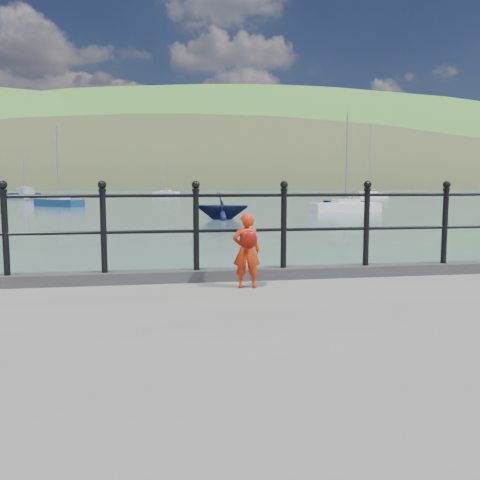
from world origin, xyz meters
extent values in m
plane|color=#2D4251|center=(0.00, 0.00, 0.00)|extent=(600.00, 600.00, 0.00)
cube|color=#28282B|center=(0.00, -0.15, 1.07)|extent=(60.00, 0.30, 0.15)
cylinder|color=black|center=(0.00, -0.15, 1.67)|extent=(18.00, 0.04, 0.04)
cylinder|color=black|center=(0.00, -0.15, 2.15)|extent=(18.00, 0.04, 0.04)
cylinder|color=black|center=(-3.00, -0.15, 1.67)|extent=(0.08, 0.08, 1.05)
sphere|color=black|center=(-3.00, -0.15, 2.29)|extent=(0.11, 0.11, 0.11)
cylinder|color=black|center=(-1.80, -0.15, 1.67)|extent=(0.08, 0.08, 1.05)
sphere|color=black|center=(-1.80, -0.15, 2.29)|extent=(0.11, 0.11, 0.11)
cylinder|color=black|center=(-0.60, -0.15, 1.67)|extent=(0.08, 0.08, 1.05)
sphere|color=black|center=(-0.60, -0.15, 2.29)|extent=(0.11, 0.11, 0.11)
cylinder|color=black|center=(0.60, -0.15, 1.67)|extent=(0.08, 0.08, 1.05)
sphere|color=black|center=(0.60, -0.15, 2.29)|extent=(0.11, 0.11, 0.11)
cylinder|color=black|center=(1.80, -0.15, 1.67)|extent=(0.08, 0.08, 1.05)
sphere|color=black|center=(1.80, -0.15, 2.29)|extent=(0.11, 0.11, 0.11)
cylinder|color=black|center=(3.00, -0.15, 1.67)|extent=(0.08, 0.08, 1.05)
sphere|color=black|center=(3.00, -0.15, 2.29)|extent=(0.11, 0.11, 0.11)
ellipsoid|color=#333A21|center=(20.00, 195.00, -15.40)|extent=(400.00, 100.00, 88.00)
ellipsoid|color=#387026|center=(60.00, 255.00, -27.30)|extent=(600.00, 180.00, 156.00)
cube|color=silver|center=(-35.00, 181.00, 3.00)|extent=(9.00, 6.00, 6.00)
cube|color=#4C4744|center=(-35.00, 181.00, 7.00)|extent=(9.50, 6.50, 2.00)
cube|color=silver|center=(-12.00, 181.00, 3.00)|extent=(9.00, 6.00, 6.00)
cube|color=#4C4744|center=(-12.00, 181.00, 7.00)|extent=(9.50, 6.50, 2.00)
cube|color=silver|center=(18.00, 181.00, 3.00)|extent=(9.00, 6.00, 6.00)
cube|color=#4C4744|center=(18.00, 181.00, 7.00)|extent=(9.50, 6.50, 2.00)
cube|color=silver|center=(45.00, 181.00, 3.00)|extent=(9.00, 6.00, 6.00)
cube|color=#4C4744|center=(45.00, 181.00, 7.00)|extent=(9.50, 6.50, 2.00)
imported|color=red|center=(-0.02, -0.70, 1.47)|extent=(0.36, 0.26, 0.94)
ellipsoid|color=red|center=(-0.02, -0.83, 1.62)|extent=(0.22, 0.11, 0.23)
imported|color=navy|center=(16.10, 37.37, 0.52)|extent=(5.29, 6.05, 1.04)
imported|color=white|center=(-17.59, 62.34, 0.97)|extent=(2.09, 5.08, 1.93)
imported|color=black|center=(3.00, 25.19, 0.86)|extent=(3.79, 3.44, 1.72)
cube|color=silver|center=(0.59, 87.59, 0.25)|extent=(5.03, 4.23, 0.90)
cube|color=beige|center=(0.59, 87.59, 0.75)|extent=(2.08, 1.92, 0.50)
cylinder|color=#A5A5A8|center=(0.59, 87.59, 4.10)|extent=(0.10, 0.10, 6.80)
cylinder|color=#A5A5A8|center=(0.59, 87.59, 1.30)|extent=(1.90, 1.39, 0.06)
cube|color=black|center=(-21.55, 76.90, 0.25)|extent=(4.97, 3.39, 0.90)
cube|color=beige|center=(-21.55, 76.90, 0.75)|extent=(1.96, 1.66, 0.50)
cylinder|color=#A5A5A8|center=(-21.55, 76.90, 3.75)|extent=(0.10, 0.10, 6.11)
cylinder|color=#A5A5A8|center=(-21.55, 76.90, 1.30)|extent=(1.98, 0.98, 0.06)
cube|color=navy|center=(-10.52, 44.95, 0.25)|extent=(5.21, 4.84, 0.90)
cube|color=beige|center=(-10.52, 44.95, 0.75)|extent=(2.22, 2.15, 0.50)
cylinder|color=#A5A5A8|center=(-10.52, 44.95, 4.21)|extent=(0.10, 0.10, 7.01)
cylinder|color=#A5A5A8|center=(-10.52, 44.95, 1.30)|extent=(1.87, 1.64, 0.06)
cube|color=silver|center=(30.83, 66.47, 0.25)|extent=(7.75, 6.27, 0.90)
cube|color=beige|center=(30.83, 66.47, 0.75)|extent=(3.14, 2.81, 0.50)
cylinder|color=#A5A5A8|center=(30.83, 66.47, 5.79)|extent=(0.10, 0.10, 10.19)
cylinder|color=#A5A5A8|center=(30.83, 66.47, 1.30)|extent=(2.97, 2.07, 0.06)
cube|color=silver|center=(13.98, 32.28, 0.25)|extent=(6.02, 2.61, 0.90)
cube|color=beige|center=(13.98, 32.28, 0.75)|extent=(2.20, 1.47, 0.50)
cylinder|color=#A5A5A8|center=(13.98, 32.28, 4.28)|extent=(0.10, 0.10, 7.17)
cylinder|color=#A5A5A8|center=(13.98, 32.28, 1.30)|extent=(2.59, 0.52, 0.06)
camera|label=1|loc=(-1.11, -6.89, 2.32)|focal=38.00mm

